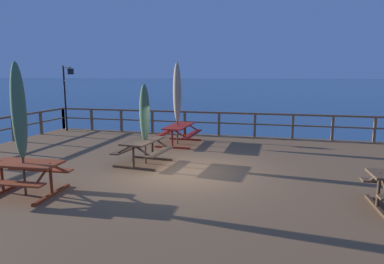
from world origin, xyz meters
name	(u,v)px	position (x,y,z in m)	size (l,w,h in m)	color
ground_plane	(184,193)	(0.00, 0.00, 0.00)	(600.00, 600.00, 0.00)	navy
wooden_deck	(184,182)	(0.00, 0.00, 0.34)	(16.58, 12.40, 0.67)	brown
railing_waterside_far	(219,119)	(0.00, 6.05, 1.42)	(16.38, 0.10, 1.09)	brown
picnic_table_front_left	(179,130)	(-1.24, 3.73, 1.24)	(1.44, 2.12, 0.78)	maroon
picnic_table_mid_left	(26,171)	(-3.08, -2.73, 1.22)	(1.72, 1.49, 0.78)	#993819
picnic_table_back_right	(143,147)	(-1.45, 0.46, 1.22)	(1.55, 1.76, 0.78)	brown
patio_umbrella_tall_front	(177,93)	(-1.30, 3.72, 2.74)	(0.32, 0.32, 3.25)	#4C3828
patio_umbrella_short_front	(19,112)	(-3.07, -2.79, 2.62)	(0.32, 0.32, 3.06)	#4C3828
patio_umbrella_tall_mid_right	(145,113)	(-1.41, 0.54, 2.26)	(0.32, 0.32, 2.50)	#4C3828
lamp_post_hooked	(67,88)	(-7.40, 5.43, 2.79)	(0.66, 0.32, 3.20)	black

